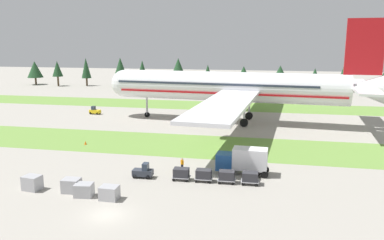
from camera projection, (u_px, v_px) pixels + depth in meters
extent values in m
plane|color=gray|center=(107.00, 215.00, 39.11)|extent=(400.00, 400.00, 0.00)
cube|color=olive|center=(173.00, 144.00, 65.75)|extent=(320.00, 14.48, 0.01)
cube|color=olive|center=(209.00, 106.00, 105.10)|extent=(320.00, 14.48, 0.01)
cylinder|color=silver|center=(229.00, 87.00, 82.43)|extent=(49.46, 10.35, 6.34)
sphere|color=silver|center=(125.00, 83.00, 89.02)|extent=(6.21, 6.21, 6.21)
cone|color=silver|center=(364.00, 89.00, 75.10)|extent=(8.85, 6.69, 6.02)
cube|color=red|center=(229.00, 92.00, 82.66)|extent=(48.28, 10.38, 0.36)
cube|color=#283342|center=(215.00, 83.00, 83.07)|extent=(43.50, 9.92, 0.44)
cube|color=silver|center=(225.00, 104.00, 63.27)|extent=(10.46, 33.46, 0.57)
cylinder|color=#A3A3A8|center=(224.00, 111.00, 68.66)|extent=(5.06, 3.87, 3.49)
cube|color=silver|center=(254.00, 81.00, 100.25)|extent=(10.46, 33.46, 0.57)
cylinder|color=#A3A3A8|center=(247.00, 91.00, 96.33)|extent=(5.06, 3.87, 3.49)
cube|color=silver|center=(368.00, 91.00, 67.74)|extent=(5.33, 12.29, 0.40)
cube|color=silver|center=(356.00, 82.00, 82.60)|extent=(5.33, 12.29, 0.40)
cube|color=red|center=(365.00, 47.00, 73.62)|extent=(7.04, 1.26, 10.77)
cylinder|color=#A3A3A8|center=(147.00, 101.00, 88.40)|extent=(0.44, 0.44, 6.21)
cylinder|color=black|center=(147.00, 115.00, 89.03)|extent=(1.23, 0.52, 1.20)
cylinder|color=#A3A3A8|center=(244.00, 108.00, 78.58)|extent=(0.44, 0.44, 5.96)
cylinder|color=black|center=(244.00, 123.00, 79.18)|extent=(1.74, 0.73, 1.70)
cylinder|color=#A3A3A8|center=(249.00, 103.00, 85.74)|extent=(0.44, 0.44, 5.96)
cylinder|color=black|center=(249.00, 116.00, 86.35)|extent=(1.74, 0.73, 1.70)
cube|color=#2D333D|center=(143.00, 172.00, 49.69)|extent=(2.63, 1.36, 0.77)
cube|color=#283342|center=(146.00, 166.00, 49.45)|extent=(0.72, 1.11, 0.90)
cylinder|color=black|center=(135.00, 176.00, 49.39)|extent=(0.60, 0.21, 0.60)
cylinder|color=black|center=(137.00, 173.00, 50.45)|extent=(0.60, 0.21, 0.60)
cylinder|color=black|center=(148.00, 177.00, 49.08)|extent=(0.60, 0.21, 0.60)
cylinder|color=black|center=(151.00, 174.00, 50.14)|extent=(0.60, 0.21, 0.60)
cube|color=#A3A3A8|center=(181.00, 177.00, 48.89)|extent=(2.23, 1.55, 0.10)
cube|color=#2D2D33|center=(181.00, 172.00, 48.76)|extent=(1.96, 1.36, 1.10)
cylinder|color=black|center=(174.00, 180.00, 48.40)|extent=(0.40, 0.13, 0.40)
cylinder|color=black|center=(176.00, 176.00, 49.73)|extent=(0.40, 0.13, 0.40)
cylinder|color=black|center=(187.00, 181.00, 48.12)|extent=(0.40, 0.13, 0.40)
cylinder|color=black|center=(189.00, 177.00, 49.45)|extent=(0.40, 0.13, 0.40)
cube|color=#A3A3A8|center=(204.00, 178.00, 48.40)|extent=(2.23, 1.55, 0.10)
cube|color=#2D2D33|center=(204.00, 174.00, 48.27)|extent=(1.96, 1.36, 1.10)
cylinder|color=black|center=(196.00, 181.00, 47.91)|extent=(0.40, 0.13, 0.40)
cylinder|color=black|center=(198.00, 177.00, 49.24)|extent=(0.40, 0.13, 0.40)
cylinder|color=black|center=(210.00, 182.00, 47.63)|extent=(0.40, 0.13, 0.40)
cylinder|color=black|center=(211.00, 178.00, 48.96)|extent=(0.40, 0.13, 0.40)
cube|color=#A3A3A8|center=(227.00, 180.00, 47.91)|extent=(2.23, 1.55, 0.10)
cube|color=#2D2D33|center=(227.00, 175.00, 47.79)|extent=(1.96, 1.36, 1.10)
cylinder|color=black|center=(219.00, 183.00, 47.42)|extent=(0.40, 0.13, 0.40)
cylinder|color=black|center=(220.00, 179.00, 48.75)|extent=(0.40, 0.13, 0.40)
cylinder|color=black|center=(233.00, 184.00, 47.14)|extent=(0.40, 0.13, 0.40)
cylinder|color=black|center=(234.00, 180.00, 48.47)|extent=(0.40, 0.13, 0.40)
cube|color=#A3A3A8|center=(250.00, 181.00, 47.42)|extent=(2.23, 1.55, 0.10)
cube|color=#2D2D33|center=(250.00, 177.00, 47.30)|extent=(1.96, 1.36, 1.10)
cylinder|color=black|center=(243.00, 184.00, 46.93)|extent=(0.40, 0.13, 0.40)
cylinder|color=black|center=(243.00, 180.00, 48.27)|extent=(0.40, 0.13, 0.40)
cylinder|color=black|center=(257.00, 185.00, 46.65)|extent=(0.40, 0.13, 0.40)
cylinder|color=black|center=(257.00, 181.00, 47.98)|extent=(0.40, 0.13, 0.40)
cube|color=#1E4C8E|center=(225.00, 161.00, 51.47)|extent=(2.31, 2.41, 2.20)
cube|color=#283342|center=(217.00, 157.00, 51.64)|extent=(0.18, 2.07, 0.97)
cube|color=silver|center=(250.00, 159.00, 50.55)|extent=(4.61, 2.53, 2.80)
cylinder|color=black|center=(222.00, 171.00, 50.80)|extent=(0.97, 0.35, 0.96)
cylinder|color=black|center=(224.00, 166.00, 52.70)|extent=(0.97, 0.35, 0.96)
cylinder|color=black|center=(256.00, 174.00, 49.73)|extent=(0.97, 0.35, 0.96)
cylinder|color=black|center=(257.00, 169.00, 51.63)|extent=(0.97, 0.35, 0.96)
cylinder|color=black|center=(265.00, 175.00, 49.46)|extent=(0.97, 0.35, 0.96)
cylinder|color=black|center=(265.00, 170.00, 51.36)|extent=(0.97, 0.35, 0.96)
cube|color=yellow|center=(95.00, 111.00, 92.66)|extent=(2.70, 1.51, 0.77)
cube|color=#283342|center=(93.00, 108.00, 92.59)|extent=(0.79, 1.15, 0.90)
cylinder|color=black|center=(100.00, 113.00, 93.01)|extent=(0.61, 0.25, 0.60)
cylinder|color=black|center=(97.00, 114.00, 91.97)|extent=(0.61, 0.25, 0.60)
cylinder|color=black|center=(93.00, 112.00, 93.50)|extent=(0.61, 0.25, 0.60)
cylinder|color=black|center=(91.00, 113.00, 92.46)|extent=(0.61, 0.25, 0.60)
cylinder|color=black|center=(182.00, 167.00, 52.63)|extent=(0.18, 0.18, 0.85)
cylinder|color=black|center=(183.00, 167.00, 52.49)|extent=(0.18, 0.18, 0.85)
cylinder|color=orange|center=(182.00, 162.00, 52.41)|extent=(0.36, 0.36, 0.62)
sphere|color=tan|center=(182.00, 159.00, 52.32)|extent=(0.24, 0.24, 0.24)
cylinder|color=orange|center=(181.00, 162.00, 52.56)|extent=(0.10, 0.10, 0.58)
cylinder|color=orange|center=(183.00, 163.00, 52.28)|extent=(0.10, 0.10, 0.58)
cube|color=#A3A3A8|center=(32.00, 183.00, 45.59)|extent=(2.20, 1.86, 1.72)
cube|color=#A3A3A8|center=(71.00, 185.00, 44.85)|extent=(2.07, 1.69, 1.65)
cube|color=#A3A3A8|center=(109.00, 193.00, 42.83)|extent=(2.02, 1.63, 1.54)
cube|color=#A3A3A8|center=(84.00, 190.00, 43.69)|extent=(2.19, 1.84, 1.51)
cone|color=orange|center=(262.00, 151.00, 60.54)|extent=(0.44, 0.44, 0.56)
cone|color=orange|center=(239.00, 158.00, 56.99)|extent=(0.44, 0.44, 0.57)
cone|color=orange|center=(85.00, 143.00, 65.51)|extent=(0.44, 0.44, 0.69)
cylinder|color=#4C3823|center=(36.00, 81.00, 155.19)|extent=(0.70, 0.70, 2.89)
cone|color=#1E4223|center=(35.00, 69.00, 154.23)|extent=(6.12, 6.12, 6.54)
cylinder|color=#4C3823|center=(58.00, 81.00, 150.21)|extent=(0.70, 0.70, 3.79)
cone|color=#1E4223|center=(57.00, 69.00, 149.22)|extent=(4.02, 4.02, 5.97)
cylinder|color=#4C3823|center=(87.00, 82.00, 151.00)|extent=(0.70, 0.70, 3.08)
cone|color=#1E4223|center=(86.00, 68.00, 149.89)|extent=(3.73, 3.73, 7.87)
cylinder|color=#4C3823|center=(121.00, 83.00, 149.63)|extent=(0.70, 0.70, 2.79)
cone|color=#1E4223|center=(120.00, 68.00, 148.51)|extent=(5.70, 5.70, 8.32)
cylinder|color=#4C3823|center=(143.00, 83.00, 145.47)|extent=(0.70, 0.70, 3.58)
cone|color=#1E4223|center=(142.00, 69.00, 144.43)|extent=(3.73, 3.73, 6.69)
cylinder|color=#4C3823|center=(178.00, 84.00, 140.10)|extent=(0.70, 0.70, 3.50)
cone|color=#1E4223|center=(178.00, 69.00, 138.95)|extent=(6.22, 6.22, 7.85)
cylinder|color=#4C3823|center=(208.00, 86.00, 138.07)|extent=(0.70, 0.70, 3.18)
cone|color=#1E4223|center=(208.00, 73.00, 137.14)|extent=(3.71, 3.71, 5.96)
cylinder|color=#4C3823|center=(243.00, 85.00, 139.01)|extent=(0.70, 0.70, 3.09)
cone|color=#1E4223|center=(244.00, 74.00, 138.15)|extent=(5.27, 5.27, 5.43)
cylinder|color=#4C3823|center=(280.00, 87.00, 133.19)|extent=(0.70, 0.70, 3.67)
cone|color=#1E4223|center=(280.00, 73.00, 132.26)|extent=(5.58, 5.58, 5.48)
cylinder|color=#4C3823|center=(314.00, 88.00, 133.62)|extent=(0.70, 0.70, 2.76)
cone|color=#1E4223|center=(315.00, 76.00, 132.79)|extent=(4.14, 4.14, 5.40)
cylinder|color=#4C3823|center=(343.00, 88.00, 132.07)|extent=(0.70, 0.70, 2.76)
cone|color=#1E4223|center=(344.00, 74.00, 131.10)|extent=(3.91, 3.91, 6.82)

